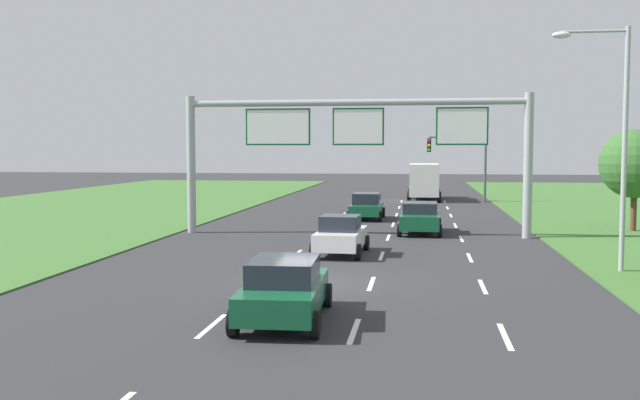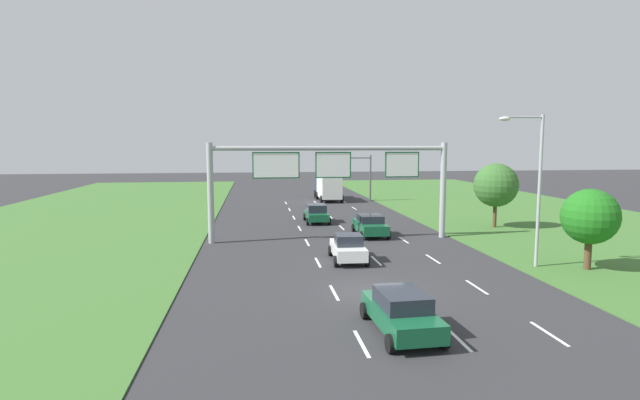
{
  "view_description": "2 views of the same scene",
  "coord_description": "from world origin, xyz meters",
  "px_view_note": "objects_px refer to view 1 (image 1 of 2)",
  "views": [
    {
      "loc": [
        3.28,
        -22.6,
        4.33
      ],
      "look_at": [
        -1.24,
        9.35,
        2.0
      ],
      "focal_mm": 40.0,
      "sensor_mm": 36.0,
      "label": 1
    },
    {
      "loc": [
        -5.35,
        -22.34,
        6.91
      ],
      "look_at": [
        -0.95,
        11.15,
        3.1
      ],
      "focal_mm": 28.0,
      "sensor_mm": 36.0,
      "label": 2
    }
  ],
  "objects_px": {
    "car_near_red": "(284,289)",
    "box_truck": "(424,180)",
    "car_lead_silver": "(367,206)",
    "sign_gantry": "(355,137)",
    "car_mid_lane": "(341,235)",
    "car_far_ahead": "(420,217)",
    "traffic_light_mast": "(461,154)",
    "street_lamp": "(614,127)",
    "roadside_tree_mid": "(635,164)"
  },
  "relations": [
    {
      "from": "car_lead_silver",
      "to": "car_mid_lane",
      "type": "xyz_separation_m",
      "value": [
        0.05,
        -14.7,
        -0.02
      ]
    },
    {
      "from": "car_far_ahead",
      "to": "traffic_light_mast",
      "type": "relative_size",
      "value": 0.8
    },
    {
      "from": "sign_gantry",
      "to": "roadside_tree_mid",
      "type": "relative_size",
      "value": 3.23
    },
    {
      "from": "car_lead_silver",
      "to": "car_far_ahead",
      "type": "xyz_separation_m",
      "value": [
        3.26,
        -6.78,
        -0.0
      ]
    },
    {
      "from": "car_near_red",
      "to": "car_lead_silver",
      "type": "height_order",
      "value": "car_lead_silver"
    },
    {
      "from": "car_mid_lane",
      "to": "roadside_tree_mid",
      "type": "relative_size",
      "value": 0.75
    },
    {
      "from": "box_truck",
      "to": "street_lamp",
      "type": "height_order",
      "value": "street_lamp"
    },
    {
      "from": "car_far_ahead",
      "to": "street_lamp",
      "type": "xyz_separation_m",
      "value": [
        6.6,
        -10.8,
        4.27
      ]
    },
    {
      "from": "car_far_ahead",
      "to": "traffic_light_mast",
      "type": "distance_m",
      "value": 22.49
    },
    {
      "from": "car_mid_lane",
      "to": "box_truck",
      "type": "distance_m",
      "value": 32.1
    },
    {
      "from": "box_truck",
      "to": "car_far_ahead",
      "type": "bearing_deg",
      "value": -90.8
    },
    {
      "from": "car_lead_silver",
      "to": "sign_gantry",
      "type": "relative_size",
      "value": 0.23
    },
    {
      "from": "sign_gantry",
      "to": "traffic_light_mast",
      "type": "height_order",
      "value": "sign_gantry"
    },
    {
      "from": "sign_gantry",
      "to": "street_lamp",
      "type": "xyz_separation_m",
      "value": [
        9.84,
        -9.42,
        0.15
      ]
    },
    {
      "from": "car_near_red",
      "to": "box_truck",
      "type": "xyz_separation_m",
      "value": [
        3.66,
        43.26,
        0.86
      ]
    },
    {
      "from": "car_mid_lane",
      "to": "car_lead_silver",
      "type": "bearing_deg",
      "value": 92.34
    },
    {
      "from": "car_near_red",
      "to": "car_far_ahead",
      "type": "xyz_separation_m",
      "value": [
        3.37,
        19.28,
        0.0
      ]
    },
    {
      "from": "traffic_light_mast",
      "to": "roadside_tree_mid",
      "type": "distance_m",
      "value": 21.44
    },
    {
      "from": "car_far_ahead",
      "to": "traffic_light_mast",
      "type": "xyz_separation_m",
      "value": [
        3.24,
        22.04,
        3.06
      ]
    },
    {
      "from": "sign_gantry",
      "to": "car_far_ahead",
      "type": "bearing_deg",
      "value": 23.1
    },
    {
      "from": "car_lead_silver",
      "to": "box_truck",
      "type": "xyz_separation_m",
      "value": [
        3.55,
        17.2,
        0.86
      ]
    },
    {
      "from": "car_lead_silver",
      "to": "box_truck",
      "type": "height_order",
      "value": "box_truck"
    },
    {
      "from": "car_lead_silver",
      "to": "sign_gantry",
      "type": "xyz_separation_m",
      "value": [
        0.02,
        -8.16,
        4.11
      ]
    },
    {
      "from": "street_lamp",
      "to": "roadside_tree_mid",
      "type": "xyz_separation_m",
      "value": [
        4.38,
        12.87,
        -1.54
      ]
    },
    {
      "from": "car_lead_silver",
      "to": "car_far_ahead",
      "type": "distance_m",
      "value": 7.52
    },
    {
      "from": "car_near_red",
      "to": "car_mid_lane",
      "type": "xyz_separation_m",
      "value": [
        0.16,
        11.36,
        -0.02
      ]
    },
    {
      "from": "car_lead_silver",
      "to": "street_lamp",
      "type": "height_order",
      "value": "street_lamp"
    },
    {
      "from": "car_lead_silver",
      "to": "sign_gantry",
      "type": "height_order",
      "value": "sign_gantry"
    },
    {
      "from": "car_mid_lane",
      "to": "traffic_light_mast",
      "type": "height_order",
      "value": "traffic_light_mast"
    },
    {
      "from": "roadside_tree_mid",
      "to": "car_near_red",
      "type": "bearing_deg",
      "value": -123.92
    },
    {
      "from": "car_mid_lane",
      "to": "street_lamp",
      "type": "height_order",
      "value": "street_lamp"
    },
    {
      "from": "car_lead_silver",
      "to": "car_mid_lane",
      "type": "bearing_deg",
      "value": -89.21
    },
    {
      "from": "car_mid_lane",
      "to": "traffic_light_mast",
      "type": "xyz_separation_m",
      "value": [
        6.44,
        29.96,
        3.07
      ]
    },
    {
      "from": "car_near_red",
      "to": "box_truck",
      "type": "relative_size",
      "value": 0.59
    },
    {
      "from": "traffic_light_mast",
      "to": "street_lamp",
      "type": "bearing_deg",
      "value": -84.15
    },
    {
      "from": "box_truck",
      "to": "traffic_light_mast",
      "type": "bearing_deg",
      "value": -33.47
    },
    {
      "from": "car_near_red",
      "to": "traffic_light_mast",
      "type": "height_order",
      "value": "traffic_light_mast"
    },
    {
      "from": "traffic_light_mast",
      "to": "street_lamp",
      "type": "height_order",
      "value": "street_lamp"
    },
    {
      "from": "traffic_light_mast",
      "to": "roadside_tree_mid",
      "type": "relative_size",
      "value": 1.05
    },
    {
      "from": "box_truck",
      "to": "roadside_tree_mid",
      "type": "distance_m",
      "value": 24.46
    },
    {
      "from": "car_far_ahead",
      "to": "sign_gantry",
      "type": "distance_m",
      "value": 5.41
    },
    {
      "from": "car_lead_silver",
      "to": "roadside_tree_mid",
      "type": "distance_m",
      "value": 15.25
    },
    {
      "from": "roadside_tree_mid",
      "to": "box_truck",
      "type": "bearing_deg",
      "value": 115.99
    },
    {
      "from": "car_lead_silver",
      "to": "traffic_light_mast",
      "type": "height_order",
      "value": "traffic_light_mast"
    },
    {
      "from": "car_mid_lane",
      "to": "car_far_ahead",
      "type": "height_order",
      "value": "car_mid_lane"
    },
    {
      "from": "car_near_red",
      "to": "roadside_tree_mid",
      "type": "distance_m",
      "value": 25.87
    },
    {
      "from": "car_mid_lane",
      "to": "traffic_light_mast",
      "type": "bearing_deg",
      "value": 80.02
    },
    {
      "from": "car_near_red",
      "to": "car_mid_lane",
      "type": "bearing_deg",
      "value": 86.7
    },
    {
      "from": "car_lead_silver",
      "to": "car_near_red",
      "type": "bearing_deg",
      "value": -89.64
    },
    {
      "from": "car_near_red",
      "to": "box_truck",
      "type": "distance_m",
      "value": 43.43
    }
  ]
}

